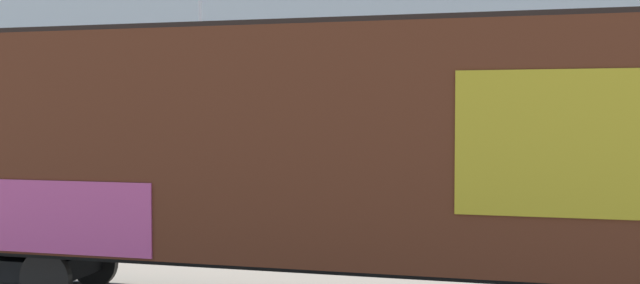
{
  "coord_description": "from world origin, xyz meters",
  "views": [
    {
      "loc": [
        1.84,
        -11.42,
        3.17
      ],
      "look_at": [
        -0.91,
        2.42,
        2.62
      ],
      "focal_mm": 41.87,
      "sensor_mm": 36.0,
      "label": 1
    }
  ],
  "objects": [
    {
      "name": "parked_car_blue",
      "position": [
        -5.64,
        6.58,
        0.8
      ],
      "size": [
        4.72,
        2.4,
        1.61
      ],
      "color": "navy",
      "rests_on": "ground_plane"
    },
    {
      "name": "freight_car",
      "position": [
        -0.49,
        -0.0,
        2.62
      ],
      "size": [
        14.86,
        3.87,
        4.63
      ],
      "color": "#5B2B19",
      "rests_on": "ground_plane"
    },
    {
      "name": "flagpole",
      "position": [
        -6.17,
        10.9,
        5.38
      ],
      "size": [
        1.09,
        1.11,
        8.46
      ],
      "color": "silver",
      "rests_on": "ground_plane"
    },
    {
      "name": "hillside",
      "position": [
        0.05,
        56.21,
        5.75
      ],
      "size": [
        119.21,
        42.58,
        16.43
      ],
      "color": "silver",
      "rests_on": "ground_plane"
    },
    {
      "name": "parked_car_green",
      "position": [
        -0.21,
        6.36,
        0.79
      ],
      "size": [
        4.49,
        2.03,
        1.53
      ],
      "color": "#1E5933",
      "rests_on": "ground_plane"
    }
  ]
}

